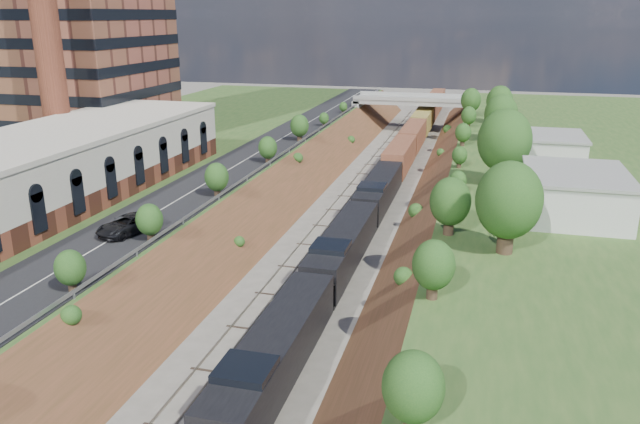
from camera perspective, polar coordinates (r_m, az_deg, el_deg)
platform_left at (r=86.75m, az=-19.05°, el=2.68°), size 44.00×180.00×5.00m
embankment_left at (r=77.64m, az=-5.19°, el=-0.02°), size 10.00×180.00×10.00m
embankment_right at (r=73.39m, az=11.20°, el=-1.35°), size 10.00×180.00×10.00m
rail_left_track at (r=75.26m, az=0.84°, el=-0.45°), size 1.58×180.00×0.18m
rail_right_track at (r=74.25m, az=4.74°, el=-0.77°), size 1.58×180.00×0.18m
road at (r=77.89m, az=-8.41°, el=3.78°), size 8.00×180.00×0.10m
guardrail at (r=76.10m, az=-5.63°, el=3.94°), size 0.10×171.00×0.70m
commercial_building at (r=65.48m, az=-26.38°, el=2.57°), size 14.30×62.30×7.00m
smokestack at (r=82.72m, az=-24.06°, el=17.27°), size 3.20×3.20×40.00m
overpass at (r=133.54m, az=8.49°, el=9.48°), size 24.50×8.30×7.40m
white_building_near at (r=64.23m, az=22.24°, el=1.44°), size 9.00×12.00×4.00m
white_building_far at (r=85.50m, az=20.22°, el=5.32°), size 8.00×10.00×3.60m
tree_right_large at (r=51.47m, az=16.89°, el=0.97°), size 5.25×5.25×7.61m
tree_left_crest at (r=42.82m, az=-25.04°, el=-6.71°), size 2.45×2.45×3.55m
freight_train at (r=102.35m, az=7.79°, el=5.77°), size 3.20×145.57×4.74m
suv at (r=57.08m, az=-17.18°, el=-1.10°), size 4.29×6.32×1.61m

